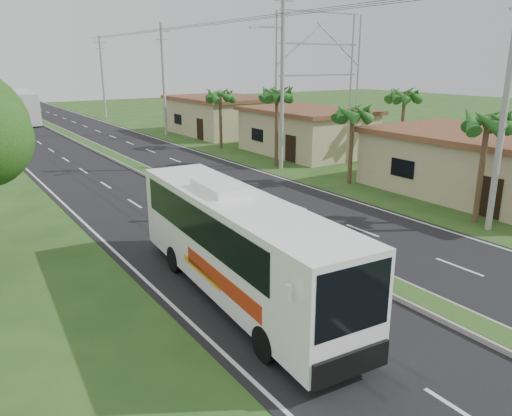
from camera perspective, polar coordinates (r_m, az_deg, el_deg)
ground at (r=17.61m, az=15.59°, el=-9.06°), size 180.00×180.00×0.00m
road_asphalt at (r=33.39m, az=-11.07°, el=3.37°), size 14.00×160.00×0.02m
median_strip at (r=33.37m, az=-11.08°, el=3.53°), size 1.20×160.00×0.18m
lane_edge_left at (r=31.54m, az=-22.34°, el=1.64°), size 0.12×160.00×0.01m
lane_edge_right at (r=36.41m, az=-1.30°, el=4.74°), size 0.12×160.00×0.01m
shop_near at (r=31.40m, az=24.56°, el=4.66°), size 8.60×12.60×3.52m
shop_mid at (r=41.92m, az=5.75°, el=8.79°), size 7.60×10.60×3.67m
shop_far at (r=53.41m, az=-3.93°, el=10.56°), size 8.60×11.60×3.82m
palm_verge_a at (r=25.20m, az=24.96°, el=8.89°), size 2.40×2.40×5.45m
palm_verge_b at (r=31.18m, az=11.02°, el=10.57°), size 2.40×2.40×5.05m
palm_verge_c at (r=36.07m, az=2.41°, el=12.83°), size 2.40×2.40×5.85m
palm_verge_d at (r=43.94m, az=-4.13°, el=12.71°), size 2.40×2.40×5.25m
palm_behind_shop at (r=39.10m, az=16.64°, el=12.18°), size 2.40×2.40×5.65m
utility_pole_a at (r=24.18m, az=26.61°, el=10.67°), size 1.60×0.28×11.00m
utility_pole_b at (r=35.01m, az=2.98°, el=14.58°), size 3.20×0.28×12.00m
utility_pole_c at (r=52.48m, az=-10.52°, el=14.32°), size 1.60×0.28×11.00m
utility_pole_d at (r=71.28m, az=-17.14°, el=14.19°), size 1.60×0.28×10.50m
billboard_lattice at (r=52.82m, az=7.21°, el=15.72°), size 10.18×1.18×12.07m
coach_bus_main at (r=15.81m, az=-2.18°, el=-3.62°), size 3.12×11.26×3.60m
coach_bus_far at (r=69.45m, az=-25.24°, el=10.60°), size 3.72×13.13×3.78m
motorcyclist at (r=23.97m, az=-6.70°, el=0.51°), size 2.00×1.10×2.40m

